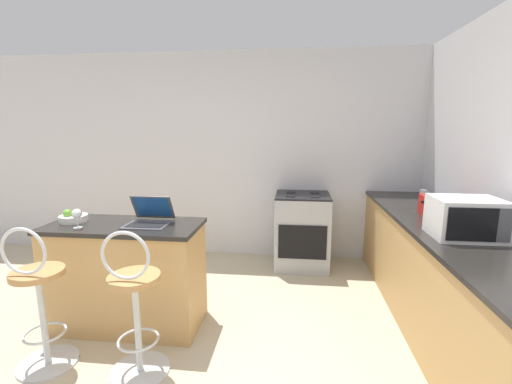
% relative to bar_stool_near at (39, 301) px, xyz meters
% --- Properties ---
extents(wall_back, '(12.00, 0.06, 2.60)m').
position_rel_bar_stool_near_xyz_m(wall_back, '(0.83, 2.37, 0.81)').
color(wall_back, silver).
rests_on(wall_back, ground_plane).
extents(breakfast_bar, '(1.25, 0.57, 0.89)m').
position_rel_bar_stool_near_xyz_m(breakfast_bar, '(0.34, 0.57, -0.05)').
color(breakfast_bar, tan).
rests_on(breakfast_bar, ground_plane).
extents(counter_right, '(0.67, 3.04, 0.89)m').
position_rel_bar_stool_near_xyz_m(counter_right, '(2.95, 0.83, -0.05)').
color(counter_right, tan).
rests_on(counter_right, ground_plane).
extents(bar_stool_near, '(0.40, 0.40, 1.04)m').
position_rel_bar_stool_near_xyz_m(bar_stool_near, '(0.00, 0.00, 0.00)').
color(bar_stool_near, silver).
rests_on(bar_stool_near, ground_plane).
extents(bar_stool_far, '(0.40, 0.40, 1.04)m').
position_rel_bar_stool_near_xyz_m(bar_stool_far, '(0.69, 0.00, 0.00)').
color(bar_stool_far, silver).
rests_on(bar_stool_far, ground_plane).
extents(laptop, '(0.34, 0.32, 0.23)m').
position_rel_bar_stool_near_xyz_m(laptop, '(0.55, 0.60, 0.45)').
color(laptop, '#47474C').
rests_on(laptop, breakfast_bar).
extents(microwave, '(0.45, 0.36, 0.29)m').
position_rel_bar_stool_near_xyz_m(microwave, '(2.94, 0.52, 0.54)').
color(microwave, white).
rests_on(microwave, counter_right).
extents(toaster, '(0.22, 0.28, 0.18)m').
position_rel_bar_stool_near_xyz_m(toaster, '(2.98, 1.14, 0.48)').
color(toaster, red).
rests_on(toaster, counter_right).
extents(stove_range, '(0.64, 0.61, 0.90)m').
position_rel_bar_stool_near_xyz_m(stove_range, '(1.83, 2.02, -0.05)').
color(stove_range, '#9EA3A8').
rests_on(stove_range, ground_plane).
extents(mug_white, '(0.09, 0.07, 0.10)m').
position_rel_bar_stool_near_xyz_m(mug_white, '(3.16, 1.94, 0.45)').
color(mug_white, white).
rests_on(mug_white, counter_right).
extents(mug_blue, '(0.10, 0.08, 0.09)m').
position_rel_bar_stool_near_xyz_m(mug_blue, '(3.16, 1.63, 0.44)').
color(mug_blue, '#2D51AD').
rests_on(mug_blue, counter_right).
extents(fruit_bowl, '(0.22, 0.22, 0.11)m').
position_rel_bar_stool_near_xyz_m(fruit_bowl, '(-0.11, 0.60, 0.43)').
color(fruit_bowl, silver).
rests_on(fruit_bowl, breakfast_bar).
extents(wine_glass_tall, '(0.07, 0.07, 0.15)m').
position_rel_bar_stool_near_xyz_m(wine_glass_tall, '(0.05, 0.42, 0.51)').
color(wine_glass_tall, silver).
rests_on(wine_glass_tall, breakfast_bar).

